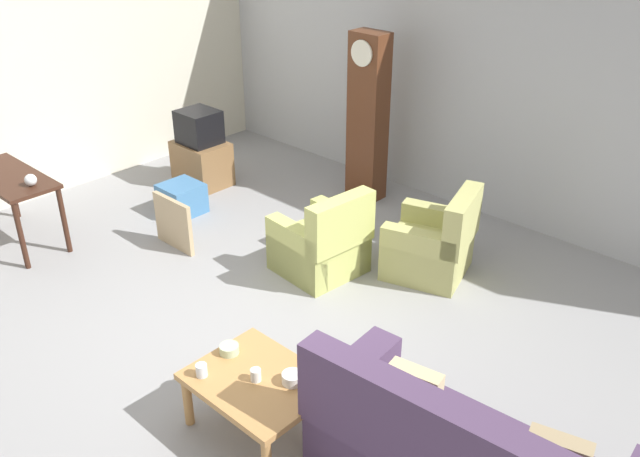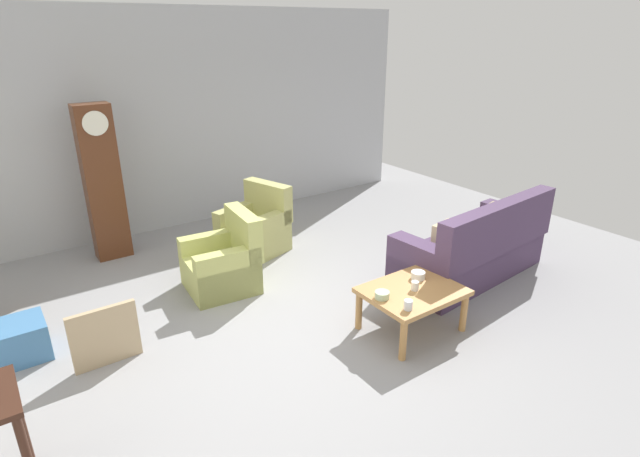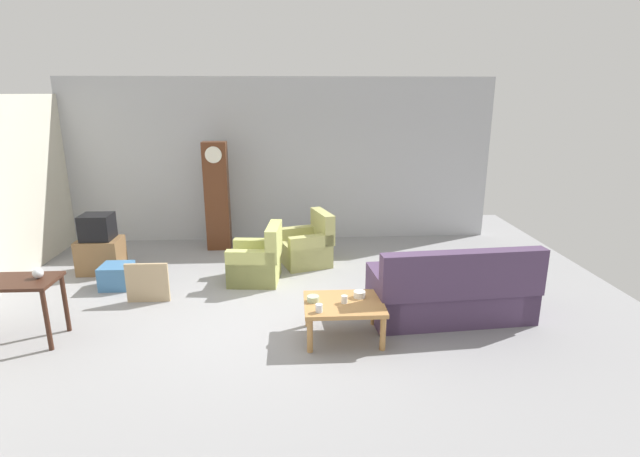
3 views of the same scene
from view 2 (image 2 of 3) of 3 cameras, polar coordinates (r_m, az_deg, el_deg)
name	(u,v)px [view 2 (image 2 of 3)]	position (r m, az deg, el deg)	size (l,w,h in m)	color
ground_plane	(305,323)	(5.39, -1.72, -10.72)	(10.40, 10.40, 0.00)	gray
garage_door_wall	(169,122)	(7.92, -16.74, 11.51)	(8.40, 0.16, 3.20)	#ADAFB5
couch_floral	(474,250)	(6.46, 17.04, -2.40)	(2.16, 1.05, 1.04)	#4C3856
armchair_olive_near	(224,264)	(6.04, -10.86, -4.02)	(0.86, 0.83, 0.92)	#B7BC66
armchair_olive_far	(256,230)	(6.98, -7.33, -0.15)	(0.98, 0.96, 0.92)	tan
coffee_table_wood	(412,295)	(5.18, 10.45, -7.45)	(0.96, 0.76, 0.47)	#B27F47
grandfather_clock	(103,183)	(7.10, -23.44, 4.73)	(0.44, 0.30, 2.04)	#562D19
framed_picture_leaning	(105,336)	(5.07, -23.22, -11.20)	(0.60, 0.05, 0.58)	tan
storage_box_blue	(21,340)	(5.58, -30.82, -10.81)	(0.45, 0.45, 0.36)	teal
cup_white_porcelain	(415,286)	(5.12, 10.73, -6.41)	(0.08, 0.08, 0.09)	white
cup_blue_rimmed	(408,305)	(4.77, 9.99, -8.54)	(0.08, 0.08, 0.10)	silver
bowl_white_stacked	(418,275)	(5.35, 11.07, -5.23)	(0.15, 0.15, 0.08)	white
bowl_shallow_green	(382,295)	(4.93, 7.06, -7.48)	(0.15, 0.15, 0.07)	#B2C69E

